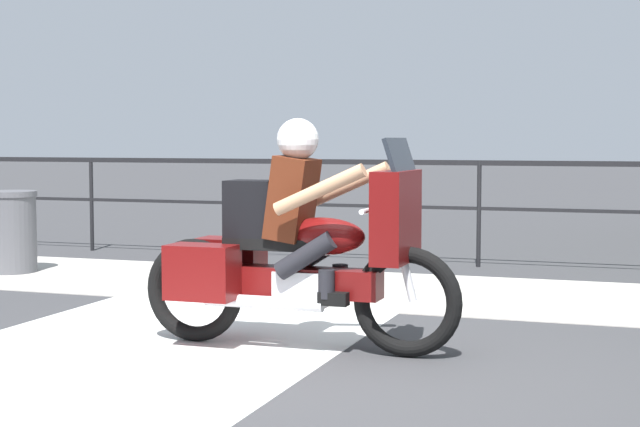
# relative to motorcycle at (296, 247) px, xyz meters

# --- Properties ---
(ground_plane) EXTENTS (120.00, 120.00, 0.00)m
(ground_plane) POSITION_rel_motorcycle_xyz_m (0.45, -0.63, -0.71)
(ground_plane) COLOR #38383A
(sidewalk_band) EXTENTS (44.00, 2.40, 0.01)m
(sidewalk_band) POSITION_rel_motorcycle_xyz_m (0.45, 2.77, -0.71)
(sidewalk_band) COLOR #B7B2A8
(sidewalk_band) RESTS_ON ground
(crosswalk_band) EXTENTS (2.71, 6.00, 0.01)m
(crosswalk_band) POSITION_rel_motorcycle_xyz_m (-1.02, -0.83, -0.71)
(crosswalk_band) COLOR silver
(crosswalk_band) RESTS_ON ground
(fence_railing) EXTENTS (36.00, 0.05, 1.23)m
(fence_railing) POSITION_rel_motorcycle_xyz_m (0.45, 4.82, 0.25)
(fence_railing) COLOR black
(fence_railing) RESTS_ON ground
(motorcycle) EXTENTS (2.33, 0.76, 1.61)m
(motorcycle) POSITION_rel_motorcycle_xyz_m (0.00, 0.00, 0.00)
(motorcycle) COLOR black
(motorcycle) RESTS_ON ground
(trash_bin) EXTENTS (0.59, 0.59, 0.90)m
(trash_bin) POSITION_rel_motorcycle_xyz_m (-4.32, 2.65, -0.26)
(trash_bin) COLOR #515156
(trash_bin) RESTS_ON ground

